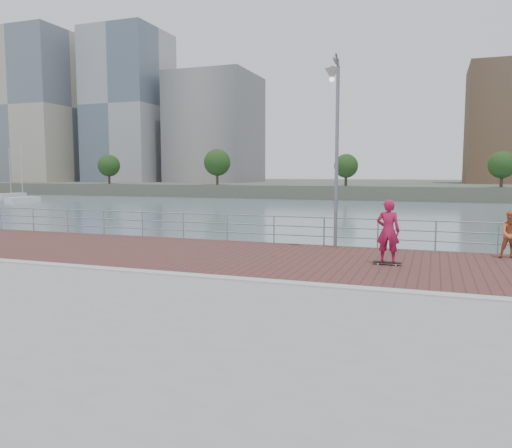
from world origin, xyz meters
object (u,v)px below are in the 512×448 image
(guardrail, at_px, (299,227))
(street_lamp, at_px, (335,118))
(bystander, at_px, (512,235))
(skateboarder, at_px, (388,231))

(guardrail, height_order, street_lamp, street_lamp)
(guardrail, xyz_separation_m, bystander, (7.48, -0.90, 0.12))
(bystander, bearing_deg, guardrail, 170.30)
(guardrail, bearing_deg, street_lamp, -32.37)
(guardrail, distance_m, street_lamp, 4.51)
(street_lamp, bearing_deg, bystander, 0.91)
(bystander, bearing_deg, skateboarder, -147.92)
(guardrail, xyz_separation_m, street_lamp, (1.57, -0.99, 4.11))
(skateboarder, relative_size, bystander, 1.22)
(guardrail, height_order, skateboarder, skateboarder)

